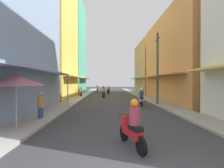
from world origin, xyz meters
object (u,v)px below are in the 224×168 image
Objects in this scene: motorbike_white at (141,98)px; motorbike_maroon at (103,93)px; motorbike_orange at (97,89)px; motorbike_black at (109,90)px; pedestrian_far at (41,106)px; motorbike_red at (132,126)px; pedestrian_midway at (79,91)px; vendor_umbrella at (16,81)px; pedestrian_foreground at (143,90)px; street_sign_no_entry at (68,87)px; pedestrian_crossing at (81,92)px; utility_pole at (158,68)px.

motorbike_maroon is at bearing 115.93° from motorbike_white.
motorbike_maroon is at bearing -82.76° from motorbike_orange.
motorbike_black is 1.15× the size of pedestrian_far.
motorbike_maroon is (-1.29, 16.46, 0.00)m from motorbike_red.
motorbike_black reaches higher than pedestrian_far.
pedestrian_midway is 0.69× the size of vendor_umbrella.
motorbike_white is 1.06× the size of pedestrian_foreground.
motorbike_orange is 1.16× the size of pedestrian_far.
motorbike_red is 1.07× the size of pedestrian_midway.
pedestrian_midway is 11.39m from street_sign_no_entry.
vendor_umbrella is 5.95m from street_sign_no_entry.
vendor_umbrella reaches higher than pedestrian_crossing.
pedestrian_crossing is 0.23× the size of utility_pole.
motorbike_orange is 0.28× the size of utility_pole.
street_sign_no_entry is at bearing -127.88° from pedestrian_foreground.
motorbike_orange is 1.06× the size of pedestrian_foreground.
pedestrian_foreground is at bearing 52.12° from street_sign_no_entry.
vendor_umbrella is (0.32, -17.19, 1.34)m from pedestrian_midway.
pedestrian_midway is at bearing 126.12° from motorbike_white.
pedestrian_crossing is 0.58× the size of street_sign_no_entry.
motorbike_orange is 20.36m from street_sign_no_entry.
street_sign_no_entry is at bearing -106.60° from motorbike_maroon.
pedestrian_midway is at bearing 91.98° from pedestrian_far.
motorbike_white is 3.08m from utility_pole.
pedestrian_far is at bearing 84.22° from vendor_umbrella.
motorbike_maroon is 0.99× the size of motorbike_white.
pedestrian_far is (0.01, -13.95, 0.01)m from pedestrian_crossing.
motorbike_red is 18.99m from pedestrian_foreground.
utility_pole is 8.03m from street_sign_no_entry.
street_sign_no_entry reaches higher than pedestrian_midway.
street_sign_no_entry reaches higher than pedestrian_foreground.
utility_pole is (8.43, 7.60, 1.19)m from vendor_umbrella.
motorbike_black is 0.76× the size of vendor_umbrella.
motorbike_maroon is at bearing -160.72° from pedestrian_foreground.
motorbike_red is 1.02× the size of pedestrian_foreground.
motorbike_maroon is 6.82m from motorbike_black.
motorbike_maroon is 0.99× the size of motorbike_black.
utility_pole reaches higher than pedestrian_midway.
vendor_umbrella is at bearing -100.93° from motorbike_black.
motorbike_maroon and motorbike_black have the same top height.
motorbike_orange is 0.68× the size of street_sign_no_entry.
motorbike_white is 0.68× the size of street_sign_no_entry.
utility_pole is at bearing 68.24° from motorbike_red.
motorbike_orange is 12.01m from pedestrian_foreground.
motorbike_red is at bearing -85.53° from motorbike_maroon.
motorbike_orange is 5.34m from motorbike_black.
pedestrian_crossing is 12.02m from utility_pole.
street_sign_no_entry is at bearing -167.35° from utility_pole.
motorbike_orange is 1.00× the size of motorbike_white.
pedestrian_midway is 0.96× the size of pedestrian_foreground.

